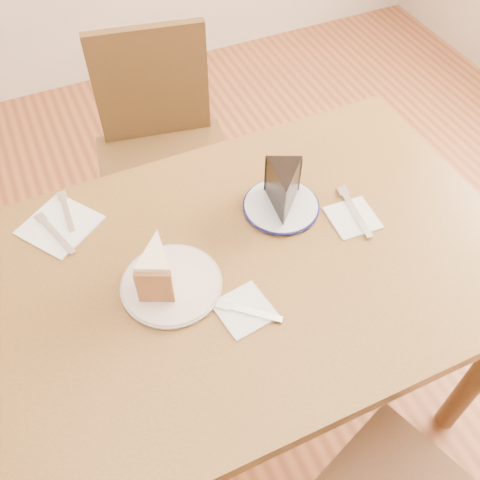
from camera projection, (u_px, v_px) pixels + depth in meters
The scene contains 14 objects.
ground at pixel (249, 394), 1.79m from camera, with size 4.00×4.00×0.00m, color #552916.
table at pixel (253, 283), 1.29m from camera, with size 1.20×0.80×0.75m.
chair_far at pixel (164, 157), 1.80m from camera, with size 0.51×0.51×0.89m.
plate_cream at pixel (172, 285), 1.16m from camera, with size 0.21×0.21×0.01m, color silver.
plate_navy at pixel (281, 206), 1.30m from camera, with size 0.18×0.18×0.01m, color white.
carrot_cake at pixel (158, 266), 1.12m from camera, with size 0.07×0.10×0.09m, color beige, non-canonical shape.
chocolate_cake at pixel (284, 193), 1.25m from camera, with size 0.08×0.12×0.10m, color black, non-canonical shape.
napkin_cream at pixel (244, 310), 1.12m from camera, with size 0.11×0.11×0.00m, color white.
napkin_navy at pixel (353, 218), 1.28m from camera, with size 0.11×0.11×0.00m, color white.
napkin_spare at pixel (60, 225), 1.27m from camera, with size 0.15×0.15×0.00m, color white.
fork_cream at pixel (250, 312), 1.11m from camera, with size 0.01×0.14×0.00m, color silver.
knife_navy at pixel (355, 212), 1.29m from camera, with size 0.02×0.17×0.00m, color silver.
fork_spare at pixel (67, 212), 1.29m from camera, with size 0.01×0.14×0.00m, color silver.
knife_spare at pixel (56, 234), 1.25m from camera, with size 0.01×0.16×0.00m, color white.
Camera 1 is at (-0.33, -0.66, 1.71)m, focal length 40.00 mm.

